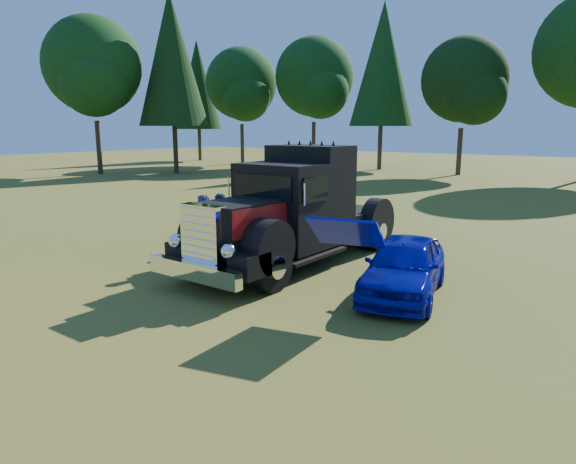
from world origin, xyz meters
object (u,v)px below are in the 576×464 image
at_px(diamond_t_truck, 290,215).
at_px(distant_teal_car, 286,163).
at_px(hotrod_coupe, 403,266).
at_px(spectator_near, 206,230).
at_px(spectator_far, 222,221).

distance_m(diamond_t_truck, distant_teal_car, 29.17).
distance_m(hotrod_coupe, distant_teal_car, 31.78).
distance_m(diamond_t_truck, hotrod_coupe, 3.50).
height_order(hotrod_coupe, spectator_near, hotrod_coupe).
bearing_deg(diamond_t_truck, spectator_near, -144.17).
relative_size(hotrod_coupe, spectator_near, 2.35).
bearing_deg(distant_teal_car, spectator_far, -22.74).
bearing_deg(hotrod_coupe, spectator_far, 171.80).
relative_size(diamond_t_truck, spectator_far, 4.51).
distance_m(diamond_t_truck, spectator_near, 2.19).
height_order(hotrod_coupe, spectator_far, hotrod_coupe).
relative_size(diamond_t_truck, hotrod_coupe, 1.70).
xyz_separation_m(diamond_t_truck, spectator_near, (-1.74, -1.26, -0.39)).
bearing_deg(spectator_far, hotrod_coupe, -52.67).
bearing_deg(spectator_far, distant_teal_car, 78.74).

